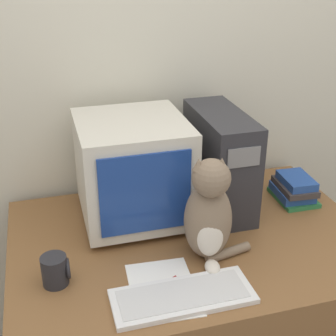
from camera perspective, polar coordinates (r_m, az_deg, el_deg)
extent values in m
cube|color=beige|center=(2.07, -1.48, 10.84)|extent=(7.00, 0.05, 2.50)
cube|color=brown|center=(2.05, 2.65, -17.28)|extent=(1.36, 0.92, 0.77)
cube|color=beige|center=(1.93, -4.12, -5.53)|extent=(0.29, 0.26, 0.02)
cube|color=beige|center=(1.83, -4.32, 0.02)|extent=(0.41, 0.43, 0.39)
cube|color=navy|center=(1.64, -2.74, -3.17)|extent=(0.33, 0.01, 0.30)
cube|color=#28282D|center=(1.92, 6.30, 0.85)|extent=(0.18, 0.44, 0.41)
cube|color=slate|center=(1.69, 9.24, 1.29)|extent=(0.13, 0.01, 0.07)
cube|color=silver|center=(1.52, 1.80, -15.39)|extent=(0.45, 0.18, 0.02)
cube|color=silver|center=(1.52, 1.81, -15.09)|extent=(0.40, 0.14, 0.00)
ellipsoid|color=#7A6651|center=(1.63, 4.87, -6.40)|extent=(0.19, 0.20, 0.29)
ellipsoid|color=beige|center=(1.59, 5.22, -8.26)|extent=(0.10, 0.06, 0.16)
sphere|color=#7A6651|center=(1.52, 5.31, -1.22)|extent=(0.15, 0.15, 0.13)
cone|color=#7A6651|center=(1.49, 3.76, 0.45)|extent=(0.04, 0.04, 0.04)
cone|color=#7A6651|center=(1.50, 6.58, 0.55)|extent=(0.04, 0.04, 0.04)
ellipsoid|color=beige|center=(1.63, 5.28, -11.98)|extent=(0.07, 0.08, 0.04)
cylinder|color=#7A6651|center=(1.70, 7.33, -10.19)|extent=(0.18, 0.07, 0.03)
cube|color=#28703D|center=(2.12, 15.02, -3.45)|extent=(0.16, 0.21, 0.02)
cube|color=#234793|center=(2.10, 14.89, -2.80)|extent=(0.15, 0.19, 0.03)
cube|color=#383333|center=(2.08, 15.21, -2.17)|extent=(0.15, 0.21, 0.03)
cube|color=#234793|center=(2.07, 15.41, -1.47)|extent=(0.13, 0.18, 0.03)
cylinder|color=maroon|center=(1.56, -0.88, -14.25)|extent=(0.13, 0.08, 0.01)
cube|color=white|center=(1.56, -0.62, -14.54)|extent=(0.23, 0.31, 0.00)
cylinder|color=#232328|center=(1.59, -13.65, -12.05)|extent=(0.09, 0.09, 0.10)
torus|color=#232328|center=(1.59, -12.10, -11.87)|extent=(0.01, 0.07, 0.07)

